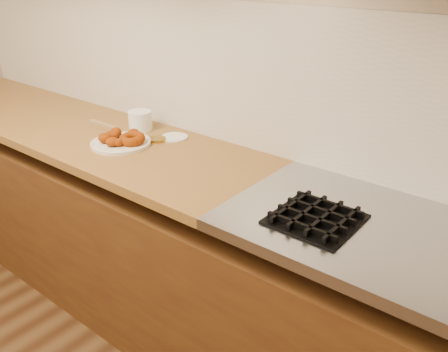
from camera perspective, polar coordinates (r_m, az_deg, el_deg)
The scene contains 13 objects.
wall_back at distance 2.13m, azimuth -2.53°, elevation 16.62°, with size 4.00×0.02×2.70m, color #BEAB91.
base_cabinet at distance 2.28m, azimuth -7.27°, elevation -9.24°, with size 3.60×0.60×0.77m, color #503010.
butcher_block at distance 2.53m, azimuth -18.34°, elevation 5.76°, with size 2.30×0.62×0.04m, color olive.
stovetop at distance 1.52m, azimuth 24.15°, elevation -8.50°, with size 1.30×0.62×0.04m, color #9EA0A5.
backsplash at distance 2.15m, azimuth -2.67°, elevation 12.62°, with size 3.60×0.02×0.60m, color beige.
burner_grates at distance 1.44m, azimuth 22.51°, elevation -8.63°, with size 0.91×0.26×0.03m.
donut_plate at distance 2.15m, azimuth -12.29°, elevation 3.89°, with size 0.26×0.26×0.02m, color beige.
ring_donut at distance 2.11m, azimuth -11.00°, elevation 4.42°, with size 0.11×0.11×0.04m, color #7B2D02.
fried_dough_chunks at distance 2.15m, azimuth -12.94°, elevation 4.64°, with size 0.16×0.21×0.04m.
plastic_tub at distance 2.31m, azimuth -10.05°, elevation 6.59°, with size 0.11×0.11×0.09m, color white.
tub_lid at distance 2.19m, azimuth -6.01°, elevation 4.67°, with size 0.12×0.12×0.01m, color white.
brass_jar_lid at distance 2.16m, azimuth -8.00°, elevation 4.39°, with size 0.07×0.07×0.01m, color olive.
wooden_utensil at distance 2.40m, azimuth -14.32°, elevation 5.98°, with size 0.19×0.02×0.02m, color olive.
Camera 1 is at (1.39, 0.41, 1.66)m, focal length 38.00 mm.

